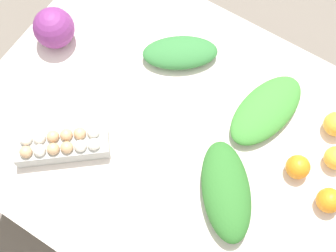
% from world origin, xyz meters
% --- Properties ---
extents(ground_plane, '(8.00, 8.00, 0.00)m').
position_xyz_m(ground_plane, '(0.00, 0.00, 0.00)').
color(ground_plane, '#70665B').
extents(dining_table, '(1.27, 1.02, 0.73)m').
position_xyz_m(dining_table, '(0.00, 0.00, 0.64)').
color(dining_table, silver).
rests_on(dining_table, ground_plane).
extents(cabbage_purple, '(0.14, 0.14, 0.14)m').
position_xyz_m(cabbage_purple, '(-0.51, 0.08, 0.80)').
color(cabbage_purple, '#7A2D75').
rests_on(cabbage_purple, dining_table).
extents(egg_carton, '(0.29, 0.26, 0.09)m').
position_xyz_m(egg_carton, '(-0.24, -0.24, 0.77)').
color(egg_carton, '#B7B7B2').
rests_on(egg_carton, dining_table).
extents(greens_bunch_kale, '(0.29, 0.26, 0.06)m').
position_xyz_m(greens_bunch_kale, '(-0.11, 0.25, 0.76)').
color(greens_bunch_kale, '#337538').
rests_on(greens_bunch_kale, dining_table).
extents(greens_bunch_dandelion, '(0.31, 0.34, 0.09)m').
position_xyz_m(greens_bunch_dandelion, '(0.27, -0.09, 0.77)').
color(greens_bunch_dandelion, '#2D6B28').
rests_on(greens_bunch_dandelion, dining_table).
extents(greens_bunch_chard, '(0.22, 0.34, 0.06)m').
position_xyz_m(greens_bunch_chard, '(0.24, 0.22, 0.76)').
color(greens_bunch_chard, '#3D8433').
rests_on(greens_bunch_chard, dining_table).
extents(orange_0, '(0.08, 0.08, 0.08)m').
position_xyz_m(orange_0, '(0.54, 0.05, 0.77)').
color(orange_0, orange).
rests_on(orange_0, dining_table).
extents(orange_1, '(0.07, 0.07, 0.07)m').
position_xyz_m(orange_1, '(0.50, 0.18, 0.77)').
color(orange_1, '#F9A833').
rests_on(orange_1, dining_table).
extents(orange_2, '(0.08, 0.08, 0.08)m').
position_xyz_m(orange_2, '(0.42, 0.09, 0.77)').
color(orange_2, orange).
rests_on(orange_2, dining_table).
extents(orange_3, '(0.08, 0.08, 0.08)m').
position_xyz_m(orange_3, '(0.46, 0.29, 0.77)').
color(orange_3, '#F9A833').
rests_on(orange_3, dining_table).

